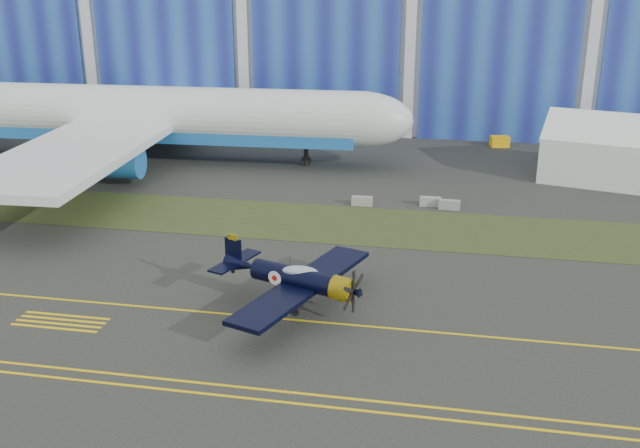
% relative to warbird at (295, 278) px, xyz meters
% --- Properties ---
extents(ground, '(260.00, 260.00, 0.00)m').
position_rel_warbird_xyz_m(ground, '(3.30, 3.78, -2.49)').
color(ground, '#33352F').
rests_on(ground, ground).
extents(grass_median, '(260.00, 10.00, 0.02)m').
position_rel_warbird_xyz_m(grass_median, '(3.30, 17.78, -2.47)').
color(grass_median, '#475128').
rests_on(grass_median, ground).
extents(hangar, '(220.00, 45.70, 30.00)m').
position_rel_warbird_xyz_m(hangar, '(3.30, 75.57, 12.47)').
color(hangar, silver).
rests_on(hangar, ground).
extents(taxiway_centreline, '(200.00, 0.20, 0.02)m').
position_rel_warbird_xyz_m(taxiway_centreline, '(3.30, -1.22, -2.48)').
color(taxiway_centreline, yellow).
rests_on(taxiway_centreline, ground).
extents(edge_line_near, '(80.00, 0.20, 0.02)m').
position_rel_warbird_xyz_m(edge_line_near, '(3.30, -10.72, -2.48)').
color(edge_line_near, yellow).
rests_on(edge_line_near, ground).
extents(edge_line_far, '(80.00, 0.20, 0.02)m').
position_rel_warbird_xyz_m(edge_line_far, '(3.30, -9.72, -2.48)').
color(edge_line_far, yellow).
rests_on(edge_line_far, ground).
extents(hold_short_ladder, '(6.00, 2.40, 0.02)m').
position_rel_warbird_xyz_m(hold_short_ladder, '(-14.70, -4.32, -2.48)').
color(hold_short_ladder, yellow).
rests_on(hold_short_ladder, ground).
extents(warbird, '(15.64, 17.12, 4.18)m').
position_rel_warbird_xyz_m(warbird, '(0.00, 0.00, 0.00)').
color(warbird, black).
rests_on(warbird, ground).
extents(jetliner, '(72.63, 62.46, 24.45)m').
position_rel_warbird_xyz_m(jetliner, '(-26.26, 35.84, 9.74)').
color(jetliner, silver).
rests_on(jetliner, ground).
extents(tent, '(17.74, 14.77, 7.17)m').
position_rel_warbird_xyz_m(tent, '(27.03, 37.59, 1.10)').
color(tent, white).
rests_on(tent, ground).
extents(shipping_container, '(5.73, 4.11, 2.31)m').
position_rel_warbird_xyz_m(shipping_container, '(-7.17, 49.38, -1.33)').
color(shipping_container, white).
rests_on(shipping_container, ground).
extents(tug, '(2.52, 1.88, 1.32)m').
position_rel_warbird_xyz_m(tug, '(15.11, 50.07, -1.83)').
color(tug, '#FFBC0A').
rests_on(tug, ground).
extents(barrier_a, '(2.03, 0.70, 0.90)m').
position_rel_warbird_xyz_m(barrier_a, '(1.35, 23.40, -2.04)').
color(barrier_a, gray).
rests_on(barrier_a, ground).
extents(barrier_b, '(2.01, 0.62, 0.90)m').
position_rel_warbird_xyz_m(barrier_b, '(7.77, 24.46, -2.04)').
color(barrier_b, gray).
rests_on(barrier_b, ground).
extents(barrier_c, '(2.02, 0.69, 0.90)m').
position_rel_warbird_xyz_m(barrier_c, '(9.58, 23.83, -2.04)').
color(barrier_c, gray).
rests_on(barrier_c, ground).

